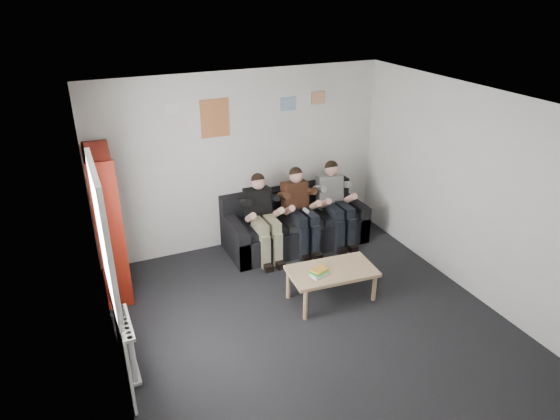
# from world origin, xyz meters

# --- Properties ---
(room_shell) EXTENTS (5.00, 5.00, 5.00)m
(room_shell) POSITION_xyz_m (0.00, 0.00, 1.35)
(room_shell) COLOR black
(room_shell) RESTS_ON ground
(sofa) EXTENTS (2.20, 0.90, 0.85)m
(sofa) POSITION_xyz_m (0.68, 2.08, 0.31)
(sofa) COLOR black
(sofa) RESTS_ON ground
(bookshelf) EXTENTS (0.30, 0.89, 1.98)m
(bookshelf) POSITION_xyz_m (-2.07, 1.87, 0.99)
(bookshelf) COLOR maroon
(bookshelf) RESTS_ON ground
(coffee_table) EXTENTS (1.12, 0.62, 0.45)m
(coffee_table) POSITION_xyz_m (0.46, 0.49, 0.39)
(coffee_table) COLOR tan
(coffee_table) RESTS_ON ground
(game_cases) EXTENTS (0.25, 0.22, 0.05)m
(game_cases) POSITION_xyz_m (0.26, 0.47, 0.47)
(game_cases) COLOR silver
(game_cases) RESTS_ON coffee_table
(person_left) EXTENTS (0.38, 0.82, 1.29)m
(person_left) POSITION_xyz_m (0.07, 1.88, 0.65)
(person_left) COLOR black
(person_left) RESTS_ON sofa
(person_middle) EXTENTS (0.39, 0.83, 1.29)m
(person_middle) POSITION_xyz_m (0.68, 1.88, 0.65)
(person_middle) COLOR #53291B
(person_middle) RESTS_ON sofa
(person_right) EXTENTS (0.39, 0.84, 1.31)m
(person_right) POSITION_xyz_m (1.30, 1.88, 0.65)
(person_right) COLOR silver
(person_right) RESTS_ON sofa
(radiator) EXTENTS (0.10, 0.64, 0.60)m
(radiator) POSITION_xyz_m (-2.15, 0.20, 0.35)
(radiator) COLOR silver
(radiator) RESTS_ON ground
(window) EXTENTS (0.05, 1.30, 2.36)m
(window) POSITION_xyz_m (-2.22, 0.20, 1.03)
(window) COLOR white
(window) RESTS_ON room_shell
(poster_large) EXTENTS (0.42, 0.01, 0.55)m
(poster_large) POSITION_xyz_m (-0.40, 2.49, 2.05)
(poster_large) COLOR gold
(poster_large) RESTS_ON room_shell
(poster_blue) EXTENTS (0.25, 0.01, 0.20)m
(poster_blue) POSITION_xyz_m (0.75, 2.49, 2.15)
(poster_blue) COLOR #387CC0
(poster_blue) RESTS_ON room_shell
(poster_pink) EXTENTS (0.22, 0.01, 0.18)m
(poster_pink) POSITION_xyz_m (1.25, 2.49, 2.20)
(poster_pink) COLOR #C53D7B
(poster_pink) RESTS_ON room_shell
(poster_sign) EXTENTS (0.20, 0.01, 0.14)m
(poster_sign) POSITION_xyz_m (-1.00, 2.49, 2.25)
(poster_sign) COLOR white
(poster_sign) RESTS_ON room_shell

